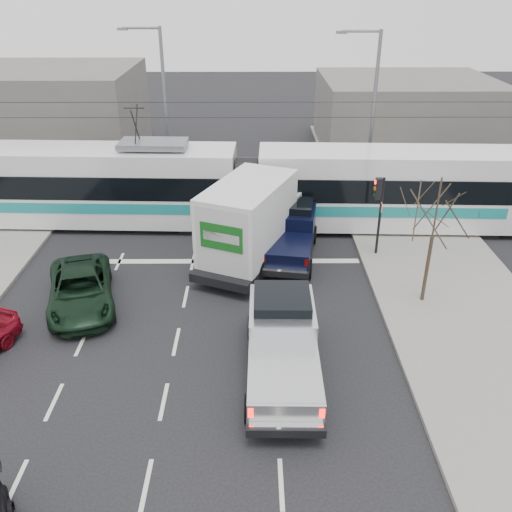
{
  "coord_description": "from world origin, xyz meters",
  "views": [
    {
      "loc": [
        1.02,
        -15.46,
        11.4
      ],
      "look_at": [
        1.11,
        3.04,
        1.8
      ],
      "focal_mm": 38.0,
      "sensor_mm": 36.0,
      "label": 1
    }
  ],
  "objects_px": {
    "traffic_signal": "(379,200)",
    "green_car": "(81,289)",
    "bare_tree": "(436,213)",
    "street_lamp_near": "(370,107)",
    "tram": "(246,187)",
    "silver_pickup": "(282,339)",
    "navy_pickup": "(292,232)",
    "street_lamp_far": "(162,100)",
    "box_truck": "(254,220)"
  },
  "relations": [
    {
      "from": "street_lamp_far",
      "to": "tram",
      "type": "relative_size",
      "value": 0.31
    },
    {
      "from": "silver_pickup",
      "to": "box_truck",
      "type": "height_order",
      "value": "box_truck"
    },
    {
      "from": "navy_pickup",
      "to": "green_car",
      "type": "distance_m",
      "value": 9.4
    },
    {
      "from": "bare_tree",
      "to": "silver_pickup",
      "type": "xyz_separation_m",
      "value": [
        -5.67,
        -3.9,
        -2.66
      ]
    },
    {
      "from": "street_lamp_near",
      "to": "green_car",
      "type": "height_order",
      "value": "street_lamp_near"
    },
    {
      "from": "bare_tree",
      "to": "navy_pickup",
      "type": "distance_m",
      "value": 6.94
    },
    {
      "from": "street_lamp_near",
      "to": "bare_tree",
      "type": "bearing_deg",
      "value": -88.58
    },
    {
      "from": "traffic_signal",
      "to": "tram",
      "type": "distance_m",
      "value": 6.8
    },
    {
      "from": "tram",
      "to": "box_truck",
      "type": "relative_size",
      "value": 3.66
    },
    {
      "from": "traffic_signal",
      "to": "green_car",
      "type": "distance_m",
      "value": 12.92
    },
    {
      "from": "bare_tree",
      "to": "navy_pickup",
      "type": "relative_size",
      "value": 0.89
    },
    {
      "from": "bare_tree",
      "to": "box_truck",
      "type": "bearing_deg",
      "value": 149.68
    },
    {
      "from": "tram",
      "to": "box_truck",
      "type": "xyz_separation_m",
      "value": [
        0.4,
        -3.63,
        -0.24
      ]
    },
    {
      "from": "green_car",
      "to": "box_truck",
      "type": "bearing_deg",
      "value": 14.7
    },
    {
      "from": "bare_tree",
      "to": "street_lamp_near",
      "type": "xyz_separation_m",
      "value": [
        -0.29,
        11.5,
        1.32
      ]
    },
    {
      "from": "bare_tree",
      "to": "green_car",
      "type": "height_order",
      "value": "bare_tree"
    },
    {
      "from": "street_lamp_far",
      "to": "box_truck",
      "type": "distance_m",
      "value": 11.47
    },
    {
      "from": "street_lamp_far",
      "to": "tram",
      "type": "bearing_deg",
      "value": -51.3
    },
    {
      "from": "tram",
      "to": "traffic_signal",
      "type": "bearing_deg",
      "value": -28.64
    },
    {
      "from": "bare_tree",
      "to": "green_car",
      "type": "xyz_separation_m",
      "value": [
        -13.21,
        -0.12,
        -3.08
      ]
    },
    {
      "from": "street_lamp_near",
      "to": "tram",
      "type": "distance_m",
      "value": 8.35
    },
    {
      "from": "street_lamp_far",
      "to": "green_car",
      "type": "height_order",
      "value": "street_lamp_far"
    },
    {
      "from": "box_truck",
      "to": "navy_pickup",
      "type": "bearing_deg",
      "value": 35.12
    },
    {
      "from": "box_truck",
      "to": "green_car",
      "type": "xyz_separation_m",
      "value": [
        -6.66,
        -3.94,
        -1.15
      ]
    },
    {
      "from": "silver_pickup",
      "to": "bare_tree",
      "type": "bearing_deg",
      "value": 35.43
    },
    {
      "from": "street_lamp_near",
      "to": "silver_pickup",
      "type": "relative_size",
      "value": 1.42
    },
    {
      "from": "bare_tree",
      "to": "street_lamp_near",
      "type": "distance_m",
      "value": 11.58
    },
    {
      "from": "silver_pickup",
      "to": "green_car",
      "type": "height_order",
      "value": "silver_pickup"
    },
    {
      "from": "tram",
      "to": "green_car",
      "type": "relative_size",
      "value": 5.67
    },
    {
      "from": "bare_tree",
      "to": "street_lamp_near",
      "type": "relative_size",
      "value": 0.56
    },
    {
      "from": "navy_pickup",
      "to": "street_lamp_near",
      "type": "bearing_deg",
      "value": 67.13
    },
    {
      "from": "silver_pickup",
      "to": "navy_pickup",
      "type": "relative_size",
      "value": 1.12
    },
    {
      "from": "bare_tree",
      "to": "box_truck",
      "type": "relative_size",
      "value": 0.63
    },
    {
      "from": "bare_tree",
      "to": "box_truck",
      "type": "height_order",
      "value": "bare_tree"
    },
    {
      "from": "street_lamp_far",
      "to": "box_truck",
      "type": "xyz_separation_m",
      "value": [
        5.24,
        -9.67,
        -3.25
      ]
    },
    {
      "from": "silver_pickup",
      "to": "navy_pickup",
      "type": "distance_m",
      "value": 8.12
    },
    {
      "from": "bare_tree",
      "to": "green_car",
      "type": "relative_size",
      "value": 0.98
    },
    {
      "from": "bare_tree",
      "to": "green_car",
      "type": "distance_m",
      "value": 13.56
    },
    {
      "from": "tram",
      "to": "navy_pickup",
      "type": "bearing_deg",
      "value": -55.42
    },
    {
      "from": "bare_tree",
      "to": "traffic_signal",
      "type": "height_order",
      "value": "bare_tree"
    },
    {
      "from": "street_lamp_far",
      "to": "green_car",
      "type": "bearing_deg",
      "value": -95.97
    },
    {
      "from": "bare_tree",
      "to": "silver_pickup",
      "type": "bearing_deg",
      "value": -145.49
    },
    {
      "from": "bare_tree",
      "to": "silver_pickup",
      "type": "relative_size",
      "value": 0.79
    },
    {
      "from": "navy_pickup",
      "to": "traffic_signal",
      "type": "bearing_deg",
      "value": 6.35
    },
    {
      "from": "street_lamp_far",
      "to": "box_truck",
      "type": "height_order",
      "value": "street_lamp_far"
    },
    {
      "from": "box_truck",
      "to": "street_lamp_far",
      "type": "bearing_deg",
      "value": 141.9
    },
    {
      "from": "street_lamp_near",
      "to": "traffic_signal",
      "type": "bearing_deg",
      "value": -96.41
    },
    {
      "from": "traffic_signal",
      "to": "tram",
      "type": "xyz_separation_m",
      "value": [
        -5.82,
        3.46,
        -0.64
      ]
    },
    {
      "from": "traffic_signal",
      "to": "box_truck",
      "type": "distance_m",
      "value": 5.49
    },
    {
      "from": "box_truck",
      "to": "navy_pickup",
      "type": "relative_size",
      "value": 1.41
    }
  ]
}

